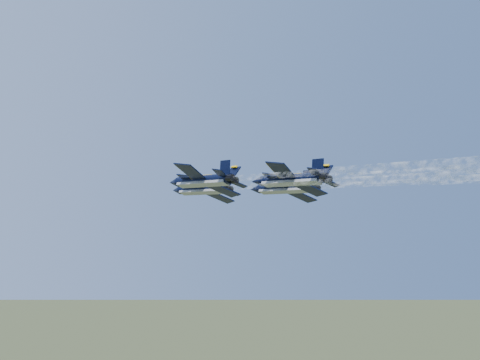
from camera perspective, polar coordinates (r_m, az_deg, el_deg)
jet_lead at (r=125.88m, az=-3.70°, el=-0.88°), size 14.03×19.17×5.90m
jet_left at (r=110.40m, az=-3.64°, el=-0.08°), size 14.03×19.17×5.90m
jet_right at (r=123.70m, az=4.18°, el=-0.77°), size 14.03×19.17×5.90m
jet_slot at (r=108.81m, az=4.76°, el=0.03°), size 14.03×19.17×5.90m
smoke_trail_lead at (r=92.64m, az=17.25°, el=1.49°), size 9.92×70.34×2.36m
smoke_trail_left at (r=78.52m, az=21.36°, el=3.06°), size 9.92×70.34×2.36m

